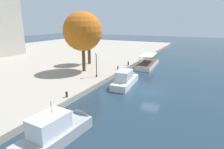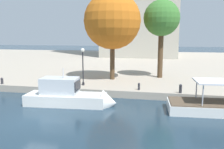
{
  "view_description": "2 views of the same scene",
  "coord_description": "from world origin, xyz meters",
  "px_view_note": "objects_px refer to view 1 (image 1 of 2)",
  "views": [
    {
      "loc": [
        -25.14,
        -6.3,
        9.37
      ],
      "look_at": [
        -0.39,
        5.93,
        1.76
      ],
      "focal_mm": 30.63,
      "sensor_mm": 36.0,
      "label": 1
    },
    {
      "loc": [
        8.99,
        -15.28,
        6.24
      ],
      "look_at": [
        5.14,
        2.95,
        3.1
      ],
      "focal_mm": 38.59,
      "sensor_mm": 36.0,
      "label": 2
    }
  ],
  "objects_px": {
    "mooring_bollard_1": "(67,94)",
    "tree_1": "(89,28)",
    "motor_yacht_1": "(126,80)",
    "motor_yacht_0": "(60,130)",
    "mooring_bollard_2": "(118,67)",
    "tree_2": "(82,31)",
    "mooring_bollard_0": "(128,63)",
    "lamp_post": "(96,61)",
    "tour_boat_2": "(149,64)"
  },
  "relations": [
    {
      "from": "tree_1",
      "to": "mooring_bollard_0",
      "type": "bearing_deg",
      "value": -75.68
    },
    {
      "from": "tree_1",
      "to": "tree_2",
      "type": "xyz_separation_m",
      "value": [
        -5.84,
        -2.36,
        -0.27
      ]
    },
    {
      "from": "motor_yacht_1",
      "to": "tree_1",
      "type": "distance_m",
      "value": 15.6
    },
    {
      "from": "mooring_bollard_0",
      "to": "tree_1",
      "type": "bearing_deg",
      "value": 104.32
    },
    {
      "from": "tour_boat_2",
      "to": "tree_1",
      "type": "xyz_separation_m",
      "value": [
        -7.37,
        10.88,
        7.8
      ]
    },
    {
      "from": "motor_yacht_0",
      "to": "tour_boat_2",
      "type": "height_order",
      "value": "motor_yacht_0"
    },
    {
      "from": "motor_yacht_1",
      "to": "lamp_post",
      "type": "distance_m",
      "value": 5.65
    },
    {
      "from": "motor_yacht_0",
      "to": "mooring_bollard_0",
      "type": "xyz_separation_m",
      "value": [
        25.2,
        3.92,
        0.49
      ]
    },
    {
      "from": "mooring_bollard_2",
      "to": "lamp_post",
      "type": "bearing_deg",
      "value": 170.84
    },
    {
      "from": "motor_yacht_1",
      "to": "tree_2",
      "type": "relative_size",
      "value": 0.79
    },
    {
      "from": "motor_yacht_0",
      "to": "tree_1",
      "type": "bearing_deg",
      "value": 31.55
    },
    {
      "from": "mooring_bollard_1",
      "to": "tree_1",
      "type": "bearing_deg",
      "value": 24.34
    },
    {
      "from": "mooring_bollard_1",
      "to": "tree_1",
      "type": "relative_size",
      "value": 0.07
    },
    {
      "from": "motor_yacht_1",
      "to": "tree_1",
      "type": "xyz_separation_m",
      "value": [
        7.51,
        11.47,
        7.44
      ]
    },
    {
      "from": "tour_boat_2",
      "to": "mooring_bollard_1",
      "type": "xyz_separation_m",
      "value": [
        -24.55,
        3.11,
        0.79
      ]
    },
    {
      "from": "motor_yacht_0",
      "to": "tree_1",
      "type": "distance_m",
      "value": 27.08
    },
    {
      "from": "tour_boat_2",
      "to": "tree_2",
      "type": "height_order",
      "value": "tree_2"
    },
    {
      "from": "mooring_bollard_1",
      "to": "mooring_bollard_0",
      "type": "bearing_deg",
      "value": -0.75
    },
    {
      "from": "motor_yacht_1",
      "to": "lamp_post",
      "type": "bearing_deg",
      "value": 92.09
    },
    {
      "from": "mooring_bollard_0",
      "to": "lamp_post",
      "type": "relative_size",
      "value": 0.21
    },
    {
      "from": "motor_yacht_1",
      "to": "mooring_bollard_0",
      "type": "xyz_separation_m",
      "value": [
        9.55,
        3.45,
        0.51
      ]
    },
    {
      "from": "mooring_bollard_1",
      "to": "motor_yacht_1",
      "type": "bearing_deg",
      "value": -20.95
    },
    {
      "from": "motor_yacht_0",
      "to": "lamp_post",
      "type": "relative_size",
      "value": 1.95
    },
    {
      "from": "tour_boat_2",
      "to": "mooring_bollard_0",
      "type": "distance_m",
      "value": 6.11
    },
    {
      "from": "motor_yacht_0",
      "to": "motor_yacht_1",
      "type": "relative_size",
      "value": 0.95
    },
    {
      "from": "motor_yacht_1",
      "to": "mooring_bollard_0",
      "type": "height_order",
      "value": "motor_yacht_1"
    },
    {
      "from": "tour_boat_2",
      "to": "mooring_bollard_0",
      "type": "height_order",
      "value": "tour_boat_2"
    },
    {
      "from": "mooring_bollard_0",
      "to": "mooring_bollard_1",
      "type": "xyz_separation_m",
      "value": [
        -19.22,
        0.25,
        -0.08
      ]
    },
    {
      "from": "motor_yacht_1",
      "to": "tree_2",
      "type": "bearing_deg",
      "value": 75.09
    },
    {
      "from": "motor_yacht_1",
      "to": "mooring_bollard_1",
      "type": "distance_m",
      "value": 10.36
    },
    {
      "from": "motor_yacht_1",
      "to": "tree_1",
      "type": "bearing_deg",
      "value": 52.23
    },
    {
      "from": "motor_yacht_1",
      "to": "mooring_bollard_1",
      "type": "bearing_deg",
      "value": 154.48
    },
    {
      "from": "motor_yacht_1",
      "to": "lamp_post",
      "type": "xyz_separation_m",
      "value": [
        -0.58,
        4.98,
        2.61
      ]
    },
    {
      "from": "motor_yacht_0",
      "to": "mooring_bollard_2",
      "type": "relative_size",
      "value": 10.98
    },
    {
      "from": "motor_yacht_0",
      "to": "mooring_bollard_0",
      "type": "distance_m",
      "value": 25.5
    },
    {
      "from": "mooring_bollard_0",
      "to": "mooring_bollard_2",
      "type": "xyz_separation_m",
      "value": [
        -3.97,
        0.53,
        -0.08
      ]
    },
    {
      "from": "tour_boat_2",
      "to": "motor_yacht_0",
      "type": "bearing_deg",
      "value": 178.04
    },
    {
      "from": "tour_boat_2",
      "to": "tree_2",
      "type": "xyz_separation_m",
      "value": [
        -13.22,
        8.52,
        7.53
      ]
    },
    {
      "from": "motor_yacht_1",
      "to": "motor_yacht_0",
      "type": "bearing_deg",
      "value": 177.15
    },
    {
      "from": "tour_boat_2",
      "to": "lamp_post",
      "type": "height_order",
      "value": "lamp_post"
    },
    {
      "from": "motor_yacht_0",
      "to": "mooring_bollard_1",
      "type": "xyz_separation_m",
      "value": [
        5.98,
        4.17,
        0.41
      ]
    },
    {
      "from": "lamp_post",
      "to": "tree_2",
      "type": "height_order",
      "value": "tree_2"
    },
    {
      "from": "mooring_bollard_0",
      "to": "tree_1",
      "type": "xyz_separation_m",
      "value": [
        -2.05,
        8.02,
        6.94
      ]
    },
    {
      "from": "mooring_bollard_2",
      "to": "lamp_post",
      "type": "xyz_separation_m",
      "value": [
        -6.17,
        0.99,
        2.18
      ]
    },
    {
      "from": "motor_yacht_0",
      "to": "mooring_bollard_1",
      "type": "height_order",
      "value": "motor_yacht_0"
    },
    {
      "from": "lamp_post",
      "to": "tree_1",
      "type": "xyz_separation_m",
      "value": [
        8.09,
        6.49,
        4.84
      ]
    },
    {
      "from": "mooring_bollard_0",
      "to": "mooring_bollard_1",
      "type": "relative_size",
      "value": 1.2
    },
    {
      "from": "mooring_bollard_2",
      "to": "tree_2",
      "type": "distance_m",
      "value": 9.34
    },
    {
      "from": "tree_1",
      "to": "mooring_bollard_1",
      "type": "bearing_deg",
      "value": -155.66
    },
    {
      "from": "mooring_bollard_0",
      "to": "lamp_post",
      "type": "bearing_deg",
      "value": 171.43
    }
  ]
}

